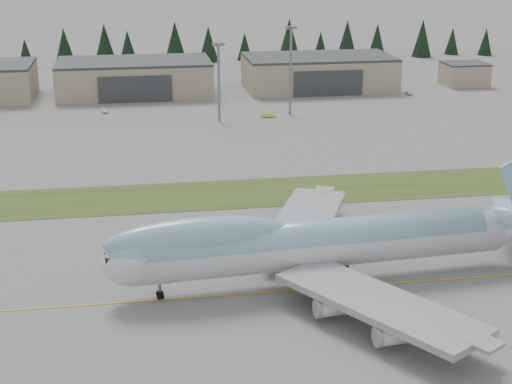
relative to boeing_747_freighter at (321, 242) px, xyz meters
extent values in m
plane|color=#61615E|center=(-9.79, -2.43, -6.25)|extent=(7000.00, 7000.00, 0.00)
cube|color=#3A4D1B|center=(-9.79, 42.57, -6.25)|extent=(400.00, 18.00, 0.08)
cube|color=#CB9017|center=(-9.79, -2.43, -6.25)|extent=(400.00, 0.40, 0.02)
cylinder|color=silver|center=(0.71, 0.05, -0.61)|extent=(54.73, 10.49, 6.31)
cylinder|color=#83B5D7|center=(-0.26, -0.02, 0.55)|extent=(50.82, 9.71, 5.83)
ellipsoid|color=silver|center=(-26.41, -2.04, -0.61)|extent=(10.56, 7.08, 6.31)
ellipsoid|color=#83B5D7|center=(-26.41, -2.04, 0.55)|extent=(8.84, 5.99, 5.35)
ellipsoid|color=#83B5D7|center=(-17.69, -1.37, 2.40)|extent=(27.15, 7.42, 5.83)
cube|color=#0C1433|center=(-29.80, -2.31, 0.65)|extent=(2.27, 2.68, 1.26)
cube|color=#94959B|center=(1.41, 16.19, -2.36)|extent=(20.11, 30.40, 0.97)
cube|color=#94959B|center=(3.89, -15.78, -2.36)|extent=(23.42, 29.55, 0.97)
cylinder|color=silver|center=(-2.74, 11.97, -4.21)|extent=(5.22, 2.81, 2.43)
cylinder|color=silver|center=(1.31, 21.34, -4.21)|extent=(5.22, 2.81, 2.43)
cylinder|color=silver|center=(-0.87, -12.25, -4.21)|extent=(5.22, 2.81, 2.43)
cylinder|color=silver|center=(4.58, -20.89, -4.21)|extent=(5.22, 2.81, 2.43)
cylinder|color=slate|center=(-23.50, -1.82, -5.08)|extent=(0.46, 0.46, 2.33)
cylinder|color=slate|center=(-0.96, 2.85, -4.98)|extent=(0.58, 0.58, 2.53)
cylinder|color=slate|center=(-0.51, -2.96, -4.98)|extent=(0.58, 0.58, 2.53)
cylinder|color=slate|center=(3.88, 3.22, -4.98)|extent=(0.58, 0.58, 2.53)
cylinder|color=slate|center=(4.33, -2.59, -4.98)|extent=(0.58, 0.58, 2.53)
cylinder|color=black|center=(-23.47, -2.21, -5.71)|extent=(1.09, 0.42, 1.07)
cylinder|color=black|center=(-23.53, -1.43, -5.71)|extent=(1.09, 0.42, 1.07)
cylinder|color=black|center=(-0.96, 2.85, -5.66)|extent=(1.20, 0.57, 1.17)
cylinder|color=black|center=(-0.51, -2.96, -5.66)|extent=(1.20, 0.57, 1.17)
cylinder|color=black|center=(3.88, 3.22, -5.66)|extent=(1.20, 0.57, 1.17)
cylinder|color=black|center=(4.33, -2.59, -5.66)|extent=(1.20, 0.57, 1.17)
cube|color=gray|center=(-24.79, 147.57, -1.25)|extent=(48.00, 26.00, 10.00)
cube|color=#343638|center=(-24.79, 147.57, 4.15)|extent=(48.00, 26.00, 0.80)
cube|color=#343638|center=(-24.79, 134.27, -2.25)|extent=(22.08, 0.60, 8.00)
cube|color=gray|center=(35.21, 147.57, -1.25)|extent=(48.00, 26.00, 10.00)
cube|color=#343638|center=(35.21, 147.57, 4.15)|extent=(48.00, 26.00, 0.80)
cube|color=#343638|center=(35.21, 134.27, -2.25)|extent=(22.08, 0.60, 8.00)
cube|color=gray|center=(85.21, 145.57, -2.75)|extent=(14.00, 12.00, 7.00)
cube|color=#343638|center=(85.21, 145.57, 1.05)|extent=(14.00, 12.00, 0.60)
cylinder|color=slate|center=(-2.61, 105.29, 3.99)|extent=(0.70, 0.70, 20.47)
cube|color=slate|center=(-2.61, 105.29, 14.62)|extent=(3.20, 3.20, 0.80)
cylinder|color=slate|center=(18.07, 110.23, 5.73)|extent=(0.70, 0.70, 23.95)
cube|color=slate|center=(18.07, 110.23, 18.10)|extent=(3.20, 3.20, 0.80)
imported|color=white|center=(-33.72, 121.05, -6.25)|extent=(1.64, 3.93, 1.33)
imported|color=yellow|center=(11.38, 108.08, -6.25)|extent=(4.35, 2.24, 1.36)
imported|color=silver|center=(61.26, 132.72, -6.25)|extent=(1.65, 3.76, 1.07)
cone|color=black|center=(-65.02, 206.80, -0.75)|extent=(6.16, 6.16, 10.99)
cone|color=black|center=(-50.68, 210.75, 0.89)|extent=(7.99, 7.99, 14.28)
cone|color=black|center=(-35.26, 211.51, 1.53)|extent=(8.71, 8.71, 15.55)
cone|color=black|center=(-26.41, 209.44, 0.30)|extent=(7.33, 7.33, 13.09)
cone|color=black|center=(-7.68, 213.30, 1.60)|extent=(8.79, 8.79, 15.70)
cone|color=black|center=(5.31, 210.08, 0.76)|extent=(7.84, 7.84, 14.01)
cone|color=black|center=(20.04, 211.42, -0.69)|extent=(6.22, 6.22, 11.10)
cone|color=black|center=(37.52, 207.50, 2.16)|extent=(9.41, 9.41, 16.81)
cone|color=black|center=(50.96, 209.63, -0.68)|extent=(6.24, 6.24, 11.14)
cone|color=black|center=(62.91, 212.77, 1.31)|extent=(8.46, 8.46, 15.11)
cone|color=black|center=(75.55, 212.01, 0.54)|extent=(7.60, 7.60, 13.57)
cone|color=black|center=(93.94, 209.05, 1.39)|extent=(8.55, 8.55, 15.27)
cone|color=black|center=(108.99, 213.55, -0.68)|extent=(6.23, 6.23, 11.12)
cone|color=black|center=(121.93, 209.04, -0.68)|extent=(6.24, 6.24, 11.13)
camera|label=1|loc=(-26.15, -102.83, 42.75)|focal=55.00mm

